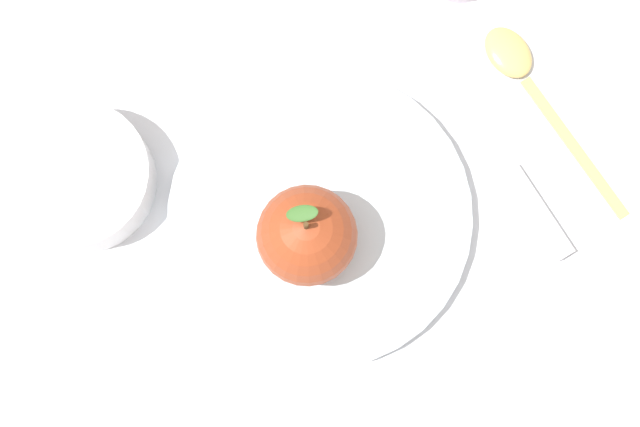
{
  "coord_description": "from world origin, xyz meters",
  "views": [
    {
      "loc": [
        -0.12,
        0.06,
        0.74
      ],
      "look_at": [
        0.01,
        0.02,
        0.02
      ],
      "focal_mm": 52.46,
      "sensor_mm": 36.0,
      "label": 1
    }
  ],
  "objects_px": {
    "apple": "(307,235)",
    "knife": "(501,158)",
    "dinner_plate": "(320,216)",
    "side_bowl": "(79,177)",
    "spoon": "(524,74)"
  },
  "relations": [
    {
      "from": "dinner_plate",
      "to": "knife",
      "type": "xyz_separation_m",
      "value": [
        -0.0,
        -0.16,
        -0.01
      ]
    },
    {
      "from": "knife",
      "to": "spoon",
      "type": "distance_m",
      "value": 0.07
    },
    {
      "from": "dinner_plate",
      "to": "side_bowl",
      "type": "xyz_separation_m",
      "value": [
        0.09,
        0.17,
        0.01
      ]
    },
    {
      "from": "apple",
      "to": "knife",
      "type": "relative_size",
      "value": 0.39
    },
    {
      "from": "apple",
      "to": "knife",
      "type": "xyz_separation_m",
      "value": [
        0.02,
        -0.17,
        -0.05
      ]
    },
    {
      "from": "side_bowl",
      "to": "knife",
      "type": "bearing_deg",
      "value": -105.12
    },
    {
      "from": "apple",
      "to": "spoon",
      "type": "relative_size",
      "value": 0.49
    },
    {
      "from": "dinner_plate",
      "to": "knife",
      "type": "height_order",
      "value": "dinner_plate"
    },
    {
      "from": "apple",
      "to": "knife",
      "type": "distance_m",
      "value": 0.18
    },
    {
      "from": "apple",
      "to": "side_bowl",
      "type": "bearing_deg",
      "value": 55.46
    },
    {
      "from": "apple",
      "to": "spoon",
      "type": "height_order",
      "value": "apple"
    },
    {
      "from": "apple",
      "to": "dinner_plate",
      "type": "bearing_deg",
      "value": -41.53
    },
    {
      "from": "apple",
      "to": "knife",
      "type": "bearing_deg",
      "value": -83.94
    },
    {
      "from": "knife",
      "to": "apple",
      "type": "bearing_deg",
      "value": 96.06
    },
    {
      "from": "dinner_plate",
      "to": "spoon",
      "type": "distance_m",
      "value": 0.21
    }
  ]
}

